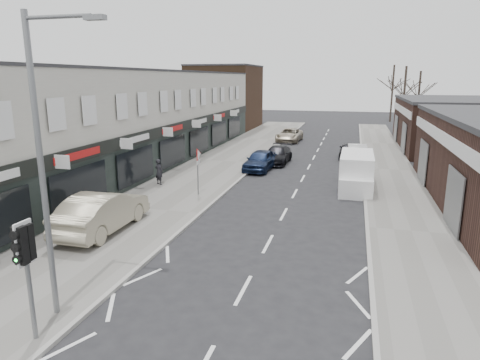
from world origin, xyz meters
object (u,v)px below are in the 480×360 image
Objects in this scene: street_lamp at (46,154)px; parked_car_left_c at (289,135)px; parked_car_left_b at (277,155)px; pedestrian at (159,172)px; parked_car_left_a at (260,160)px; parked_car_right_b at (349,150)px; sedan_on_pavement at (103,211)px; traffic_light at (25,254)px; white_van at (356,172)px; parked_car_right_a at (357,152)px; warning_sign at (198,158)px.

parked_car_left_c is (1.13, 35.59, -3.93)m from street_lamp.
pedestrian is at bearing -120.33° from parked_car_left_b.
parked_car_left_a is 8.96m from parked_car_right_b.
parked_car_left_a is 0.87× the size of parked_car_left_c.
sedan_on_pavement reaches higher than parked_car_left_a.
traffic_light is 0.57× the size of white_van.
white_van is (7.80, 18.28, -1.42)m from traffic_light.
parked_car_left_b is at bearing 85.29° from street_lamp.
pedestrian is at bearing 104.85° from street_lamp.
parked_car_left_b is (0.72, 2.93, -0.07)m from parked_car_left_a.
parked_car_right_a is at bearing 129.27° from parked_car_right_b.
parked_car_left_b is 12.05m from parked_car_left_c.
parked_car_left_c is at bearing 88.19° from street_lamp.
parked_car_right_a is (6.75, 5.77, -0.04)m from parked_car_left_a.
parked_car_left_b is (-5.99, 6.50, -0.33)m from white_van.
sedan_on_pavement reaches higher than parked_car_right_b.
pedestrian reaches higher than parked_car_left_b.
traffic_light is 16.17m from pedestrian.
parked_car_right_a is (7.97, 26.40, -3.93)m from street_lamp.
parked_car_right_a reaches higher than parked_car_right_b.
traffic_light reaches higher than parked_car_left_a.
white_van reaches higher than parked_car_left_b.
pedestrian is 8.02m from parked_car_left_a.
parked_car_left_c is 1.25× the size of parked_car_right_b.
street_lamp reaches higher than pedestrian.
parked_car_left_c is (1.76, 22.79, -1.51)m from warning_sign.
street_lamp is 5.03× the size of pedestrian.
street_lamp is 19.16m from white_van.
warning_sign reaches higher than parked_car_left_b.
parked_car_left_c is (-0.81, 12.02, 0.03)m from parked_car_left_b.
parked_car_left_c is (3.69, 29.38, -0.29)m from sedan_on_pavement.
sedan_on_pavement is 1.15× the size of parked_car_left_b.
traffic_light is 1.15× the size of warning_sign.
warning_sign is 0.54× the size of parked_car_left_c.
traffic_light reaches higher than parked_car_right_b.
parked_car_right_a is at bearing 73.20° from street_lamp.
pedestrian is at bearing -81.66° from sedan_on_pavement.
parked_car_left_a is at bearing 86.62° from street_lamp.
parked_car_left_a is at bearing -102.05° from parked_car_left_b.
white_van reaches higher than parked_car_right_b.
pedestrian is (-3.94, 15.61, -1.50)m from traffic_light.
parked_car_left_b is (1.94, 23.57, -3.96)m from street_lamp.
pedestrian is 16.83m from parked_car_right_a.
parked_car_left_c is at bearing -56.66° from parked_car_right_a.
pedestrian reaches higher than parked_car_right_b.
parked_car_left_c reaches higher than parked_car_left_b.
white_van is 10.09m from parked_car_right_b.
parked_car_right_a is at bearing 74.14° from traffic_light.
street_lamp is 7.64m from sedan_on_pavement.
parked_car_left_b is 6.50m from parked_car_right_b.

